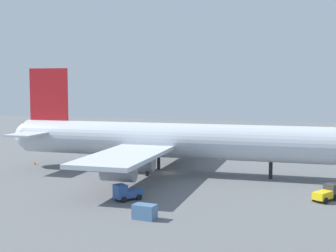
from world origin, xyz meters
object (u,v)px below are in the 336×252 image
Objects in this scene: cargo_loader at (240,150)px; pushback_tractor at (326,193)px; cargo_container_aft at (145,212)px; catering_truck at (126,192)px; safety_cone_tail at (35,163)px; cargo_airplane at (167,141)px; safety_cone_nose at (333,183)px.

pushback_tractor reaches higher than cargo_loader.
cargo_container_aft is (-4.12, -60.97, -0.17)m from cargo_loader.
cargo_loader is 48.03m from pushback_tractor.
cargo_container_aft is at bearing -55.88° from catering_truck.
safety_cone_tail is at bearing 164.94° from pushback_tractor.
pushback_tractor is (29.30, -14.61, -5.29)m from cargo_airplane.
catering_truck is at bearing 124.12° from cargo_container_aft.
catering_truck is 1.44× the size of cargo_container_aft.
safety_cone_nose is (30.65, 19.98, -0.88)m from catering_truck.
cargo_airplane reaches higher than pushback_tractor.
cargo_airplane reaches higher than safety_cone_tail.
cargo_airplane is at bearing 153.50° from pushback_tractor.
cargo_airplane is at bearing 101.03° from cargo_container_aft.
pushback_tractor is at bearing -97.45° from safety_cone_nose.
pushback_tractor is at bearing -26.50° from cargo_airplane.
safety_cone_nose is at bearing 82.55° from pushback_tractor.
pushback_tractor is 1.06× the size of catering_truck.
pushback_tractor is 30.21m from catering_truck.
safety_cone_nose is at bearing -3.93° from safety_cone_tail.
pushback_tractor is at bearing 15.57° from catering_truck.
cargo_loader is 1.00× the size of pushback_tractor.
cargo_airplane is 14.03× the size of cargo_loader.
catering_truck is at bearing -146.90° from safety_cone_nose.
pushback_tractor is 6.58× the size of safety_cone_tail.
catering_truck is 7.24× the size of safety_cone_nose.
cargo_loader reaches higher than safety_cone_nose.
safety_cone_nose is at bearing 49.31° from cargo_container_aft.
cargo_airplane is 14.89× the size of catering_truck.
catering_truck is at bearing -38.24° from safety_cone_tail.
pushback_tractor is 7.70× the size of safety_cone_nose.
cargo_loader reaches higher than safety_cone_tail.
pushback_tractor reaches higher than safety_cone_tail.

